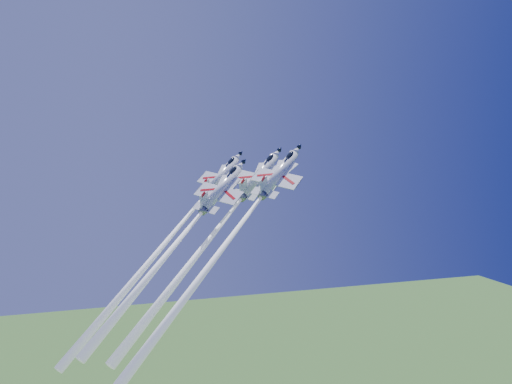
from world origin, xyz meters
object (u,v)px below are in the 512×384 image
object	(u,v)px
jet_lead	(213,235)
jet_left	(168,239)
jet_slot	(178,241)
jet_right	(223,247)

from	to	relation	value
jet_lead	jet_left	world-z (taller)	jet_lead
jet_left	jet_slot	distance (m)	5.75
jet_slot	jet_right	bearing A→B (deg)	28.27
jet_right	jet_left	bearing A→B (deg)	-177.21
jet_lead	jet_slot	world-z (taller)	jet_lead
jet_slot	jet_lead	bearing A→B (deg)	91.39
jet_right	jet_slot	distance (m)	7.64
jet_lead	jet_left	size ratio (longest dim) A/B	1.04
jet_left	jet_right	world-z (taller)	jet_right
jet_left	jet_right	bearing A→B (deg)	2.79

